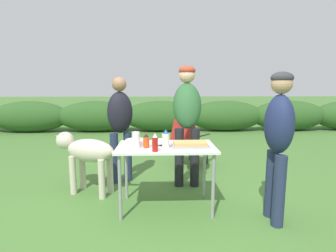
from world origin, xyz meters
TOP-DOWN VIEW (x-y plane):
  - ground_plane at (0.00, 0.00)m, footprint 60.00×60.00m
  - shrub_hedge at (0.00, 5.17)m, footprint 14.40×0.90m
  - folding_table at (0.00, 0.00)m, footprint 1.10×0.64m
  - food_tray at (0.27, -0.04)m, footprint 0.42×0.23m
  - plate_stack at (-0.36, 0.14)m, footprint 0.23×0.23m
  - mixing_bowl at (-0.07, 0.07)m, footprint 0.22×0.22m
  - paper_cup_stack at (-0.33, -0.09)m, footprint 0.08×0.08m
  - ketchup_bottle at (-0.12, -0.25)m, footprint 0.06×0.06m
  - mayo_bottle at (-0.01, -0.11)m, footprint 0.08×0.08m
  - hot_sauce_bottle at (-0.22, -0.08)m, footprint 0.07×0.07m
  - standing_person_in_dark_puffer at (0.32, 0.78)m, footprint 0.43×0.54m
  - standing_person_in_olive_jacket at (-0.63, 0.86)m, footprint 0.44×0.40m
  - standing_person_in_red_jacket at (1.12, -0.34)m, footprint 0.29×0.39m
  - dog at (-1.03, 0.47)m, footprint 1.02×0.53m
  - camp_chair_green_behind_table at (0.43, 1.59)m, footprint 0.74×0.74m

SIDE VIEW (x-z plane):
  - ground_plane at x=0.00m, z-range 0.00..0.00m
  - camp_chair_green_behind_table at x=0.43m, z-range 0.05..0.88m
  - shrub_hedge at x=0.00m, z-range 0.00..0.94m
  - dog at x=-1.03m, z-range 0.15..0.95m
  - folding_table at x=0.00m, z-range 0.29..1.03m
  - plate_stack at x=-0.36m, z-range 0.74..0.79m
  - food_tray at x=0.27m, z-range 0.74..0.79m
  - mixing_bowl at x=-0.07m, z-range 0.74..0.81m
  - hot_sauce_bottle at x=-0.22m, z-range 0.74..0.89m
  - paper_cup_stack at x=-0.33m, z-range 0.74..0.92m
  - ketchup_bottle at x=-0.12m, z-range 0.74..0.93m
  - mayo_bottle at x=-0.01m, z-range 0.73..0.94m
  - standing_person_in_olive_jacket at x=-0.63m, z-range 0.15..1.68m
  - standing_person_in_red_jacket at x=1.12m, z-range 0.17..1.72m
  - standing_person_in_dark_puffer at x=0.32m, z-range 0.20..1.90m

